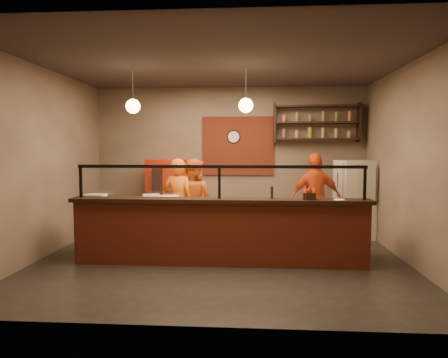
# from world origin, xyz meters

# --- Properties ---
(floor) EXTENTS (6.00, 6.00, 0.00)m
(floor) POSITION_xyz_m (0.00, 0.00, 0.00)
(floor) COLOR black
(floor) RESTS_ON ground
(ceiling) EXTENTS (6.00, 6.00, 0.00)m
(ceiling) POSITION_xyz_m (0.00, 0.00, 3.20)
(ceiling) COLOR #39302C
(ceiling) RESTS_ON wall_back
(wall_back) EXTENTS (6.00, 0.00, 6.00)m
(wall_back) POSITION_xyz_m (0.00, 2.50, 1.60)
(wall_back) COLOR #7D6A5C
(wall_back) RESTS_ON floor
(wall_left) EXTENTS (0.00, 5.00, 5.00)m
(wall_left) POSITION_xyz_m (-3.00, 0.00, 1.60)
(wall_left) COLOR #7D6A5C
(wall_left) RESTS_ON floor
(wall_right) EXTENTS (0.00, 5.00, 5.00)m
(wall_right) POSITION_xyz_m (3.00, 0.00, 1.60)
(wall_right) COLOR #7D6A5C
(wall_right) RESTS_ON floor
(wall_front) EXTENTS (6.00, 0.00, 6.00)m
(wall_front) POSITION_xyz_m (0.00, -2.50, 1.60)
(wall_front) COLOR #7D6A5C
(wall_front) RESTS_ON floor
(brick_patch) EXTENTS (1.60, 0.04, 1.30)m
(brick_patch) POSITION_xyz_m (0.20, 2.47, 1.90)
(brick_patch) COLOR maroon
(brick_patch) RESTS_ON wall_back
(service_counter) EXTENTS (4.60, 0.25, 1.00)m
(service_counter) POSITION_xyz_m (0.00, -0.30, 0.50)
(service_counter) COLOR maroon
(service_counter) RESTS_ON floor
(counter_ledge) EXTENTS (4.70, 0.37, 0.06)m
(counter_ledge) POSITION_xyz_m (0.00, -0.30, 1.03)
(counter_ledge) COLOR black
(counter_ledge) RESTS_ON service_counter
(worktop_cabinet) EXTENTS (4.60, 0.75, 0.85)m
(worktop_cabinet) POSITION_xyz_m (0.00, 0.20, 0.42)
(worktop_cabinet) COLOR gray
(worktop_cabinet) RESTS_ON floor
(worktop) EXTENTS (4.60, 0.75, 0.05)m
(worktop) POSITION_xyz_m (0.00, 0.20, 0.88)
(worktop) COLOR beige
(worktop) RESTS_ON worktop_cabinet
(sneeze_guard) EXTENTS (4.50, 0.05, 0.52)m
(sneeze_guard) POSITION_xyz_m (0.00, -0.30, 1.37)
(sneeze_guard) COLOR white
(sneeze_guard) RESTS_ON counter_ledge
(wall_shelving) EXTENTS (1.84, 0.28, 0.85)m
(wall_shelving) POSITION_xyz_m (1.90, 2.32, 2.40)
(wall_shelving) COLOR black
(wall_shelving) RESTS_ON wall_back
(wall_clock) EXTENTS (0.30, 0.04, 0.30)m
(wall_clock) POSITION_xyz_m (0.10, 2.46, 2.10)
(wall_clock) COLOR black
(wall_clock) RESTS_ON wall_back
(pendant_left) EXTENTS (0.24, 0.24, 0.77)m
(pendant_left) POSITION_xyz_m (-1.50, 0.20, 2.55)
(pendant_left) COLOR black
(pendant_left) RESTS_ON ceiling
(pendant_right) EXTENTS (0.24, 0.24, 0.77)m
(pendant_right) POSITION_xyz_m (0.40, 0.20, 2.55)
(pendant_right) COLOR black
(pendant_right) RESTS_ON ceiling
(cook_left) EXTENTS (0.68, 0.53, 1.65)m
(cook_left) POSITION_xyz_m (-0.88, 0.97, 0.83)
(cook_left) COLOR #DA5D14
(cook_left) RESTS_ON floor
(cook_mid) EXTENTS (0.98, 0.89, 1.65)m
(cook_mid) POSITION_xyz_m (-0.63, 1.15, 0.82)
(cook_mid) COLOR #DA5A14
(cook_mid) RESTS_ON floor
(cook_right) EXTENTS (1.10, 0.66, 1.76)m
(cook_right) POSITION_xyz_m (1.74, 1.28, 0.88)
(cook_right) COLOR red
(cook_right) RESTS_ON floor
(fridge) EXTENTS (0.78, 0.75, 1.60)m
(fridge) POSITION_xyz_m (2.60, 1.78, 0.80)
(fridge) COLOR beige
(fridge) RESTS_ON floor
(red_cooler) EXTENTS (0.86, 0.83, 1.60)m
(red_cooler) POSITION_xyz_m (-1.36, 2.15, 0.80)
(red_cooler) COLOR red
(red_cooler) RESTS_ON floor
(pizza_dough) EXTENTS (0.50, 0.50, 0.01)m
(pizza_dough) POSITION_xyz_m (-0.32, 0.32, 0.91)
(pizza_dough) COLOR white
(pizza_dough) RESTS_ON worktop
(prep_tub_a) EXTENTS (0.34, 0.27, 0.17)m
(prep_tub_a) POSITION_xyz_m (-2.15, 0.08, 0.98)
(prep_tub_a) COLOR white
(prep_tub_a) RESTS_ON worktop
(prep_tub_b) EXTENTS (0.35, 0.31, 0.14)m
(prep_tub_b) POSITION_xyz_m (-1.24, 0.35, 0.97)
(prep_tub_b) COLOR silver
(prep_tub_b) RESTS_ON worktop
(prep_tub_c) EXTENTS (0.32, 0.28, 0.14)m
(prep_tub_c) POSITION_xyz_m (-0.90, 0.15, 0.97)
(prep_tub_c) COLOR white
(prep_tub_c) RESTS_ON worktop
(rolling_pin) EXTENTS (0.31, 0.19, 0.05)m
(rolling_pin) POSITION_xyz_m (-0.93, 0.36, 0.93)
(rolling_pin) COLOR yellow
(rolling_pin) RESTS_ON worktop
(condiment_caddy) EXTENTS (0.20, 0.16, 0.11)m
(condiment_caddy) POSITION_xyz_m (1.39, -0.31, 1.11)
(condiment_caddy) COLOR black
(condiment_caddy) RESTS_ON counter_ledge
(pepper_mill) EXTENTS (0.04, 0.04, 0.19)m
(pepper_mill) POSITION_xyz_m (0.82, -0.23, 1.15)
(pepper_mill) COLOR black
(pepper_mill) RESTS_ON counter_ledge
(small_plate) EXTENTS (0.17, 0.17, 0.01)m
(small_plate) POSITION_xyz_m (1.83, -0.36, 1.07)
(small_plate) COLOR white
(small_plate) RESTS_ON counter_ledge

